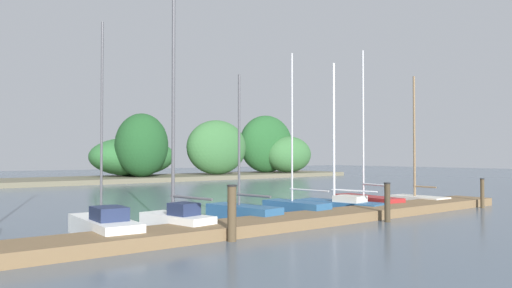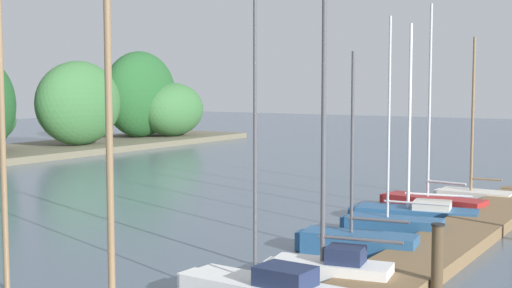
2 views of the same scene
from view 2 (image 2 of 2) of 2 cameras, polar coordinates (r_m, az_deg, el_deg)
dock_pier at (r=15.56m, az=10.03°, el=-11.22°), size 31.29×1.80×0.35m
sailboat_5 at (r=15.88m, az=5.81°, el=-9.62°), size 1.37×3.08×7.39m
sailboat_6 at (r=18.84m, az=7.92°, el=-7.80°), size 1.42×3.25×5.30m
sailboat_7 at (r=21.17m, az=10.72°, el=-6.42°), size 1.29×3.15×6.40m
sailboat_8 at (r=23.88m, az=12.56°, el=-5.26°), size 1.97×4.27×6.41m
sailboat_9 at (r=25.66m, az=13.83°, el=-4.49°), size 1.46×3.81×7.21m
sailboat_10 at (r=28.27m, az=17.04°, el=-3.74°), size 1.23×2.89×6.22m
mooring_piling_2 at (r=15.47m, az=14.37°, el=-9.05°), size 0.28×0.28×1.56m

